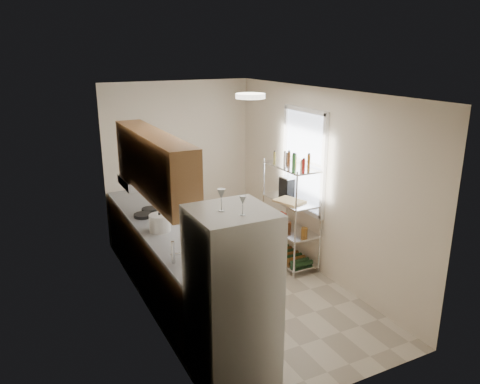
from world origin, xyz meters
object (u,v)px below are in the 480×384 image
object	(u,v)px
frying_pan_large	(143,215)
espresso_machine	(287,185)
refrigerator	(232,298)
rice_cooker	(160,223)
cutting_board	(289,201)

from	to	relation	value
frying_pan_large	espresso_machine	xyz separation A→B (m)	(2.13, -0.26, 0.21)
refrigerator	rice_cooker	xyz separation A→B (m)	(-0.10, 1.84, 0.14)
refrigerator	espresso_machine	size ratio (longest dim) A/B	7.00
refrigerator	espresso_machine	bearing A→B (deg)	47.78
frying_pan_large	cutting_board	size ratio (longest dim) A/B	0.64
frying_pan_large	cutting_board	xyz separation A→B (m)	(1.93, -0.64, 0.10)
cutting_board	espresso_machine	size ratio (longest dim) A/B	1.57
refrigerator	rice_cooker	bearing A→B (deg)	93.12
rice_cooker	frying_pan_large	distance (m)	0.60
rice_cooker	cutting_board	size ratio (longest dim) A/B	0.68
refrigerator	cutting_board	size ratio (longest dim) A/B	4.45
rice_cooker	espresso_machine	distance (m)	2.11
rice_cooker	cutting_board	bearing A→B (deg)	-1.50
cutting_board	espresso_machine	world-z (taller)	espresso_machine
rice_cooker	espresso_machine	bearing A→B (deg)	9.14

